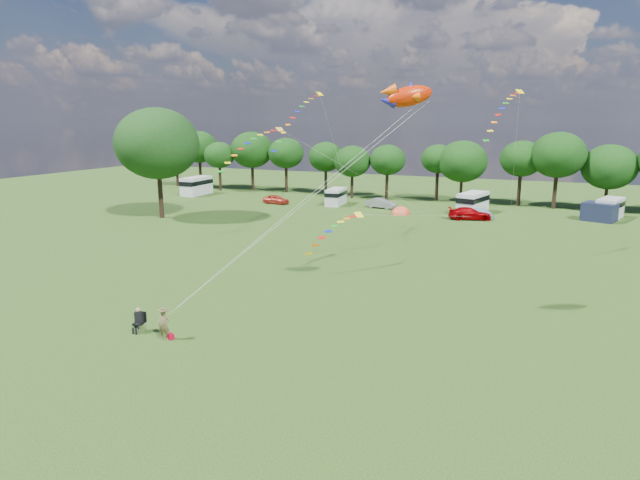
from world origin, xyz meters
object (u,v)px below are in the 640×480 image
at_px(car_c, 470,214).
at_px(car_a, 276,199).
at_px(tent_orange, 401,214).
at_px(camp_chair, 139,317).
at_px(fish_kite, 405,96).
at_px(campervan_d, 610,208).
at_px(tent_greyblue, 480,218).
at_px(car_b, 381,203).
at_px(kite_flyer, 164,325).
at_px(big_tree, 157,144).
at_px(campervan_c, 473,202).
at_px(campervan_a, 196,185).
at_px(campervan_b, 336,196).

bearing_deg(car_c, car_a, 70.20).
relative_size(tent_orange, camp_chair, 1.94).
bearing_deg(fish_kite, campervan_d, 41.32).
bearing_deg(car_c, campervan_d, -81.11).
bearing_deg(tent_orange, car_c, -2.64).
relative_size(car_c, tent_greyblue, 1.36).
bearing_deg(tent_greyblue, tent_orange, -174.43).
relative_size(car_b, campervan_d, 0.69).
relative_size(tent_greyblue, kite_flyer, 2.16).
height_order(car_a, camp_chair, camp_chair).
bearing_deg(big_tree, campervan_c, 28.06).
bearing_deg(big_tree, campervan_a, 114.58).
relative_size(kite_flyer, fish_kite, 0.51).
relative_size(car_c, camp_chair, 3.39).
relative_size(car_b, campervan_b, 0.79).
xyz_separation_m(big_tree, car_b, (22.61, 17.83, -8.34)).
height_order(car_c, campervan_a, campervan_a).
xyz_separation_m(big_tree, campervan_a, (-8.68, 18.96, -7.48)).
distance_m(big_tree, campervan_c, 40.02).
height_order(kite_flyer, camp_chair, kite_flyer).
height_order(car_b, fish_kite, fish_kite).
bearing_deg(car_a, car_c, -88.21).
xyz_separation_m(car_c, campervan_a, (-43.68, 5.09, 0.80)).
bearing_deg(tent_greyblue, camp_chair, -106.24).
distance_m(tent_greyblue, fish_kite, 38.28).
relative_size(big_tree, camp_chair, 9.21).
xyz_separation_m(campervan_d, tent_orange, (-24.16, -6.91, -1.33)).
height_order(tent_orange, fish_kite, fish_kite).
bearing_deg(big_tree, car_a, 63.92).
distance_m(big_tree, kite_flyer, 39.91).
relative_size(big_tree, car_a, 3.34).
height_order(big_tree, kite_flyer, big_tree).
height_order(car_a, tent_orange, car_a).
distance_m(car_c, tent_orange, 8.68).
bearing_deg(kite_flyer, car_b, 66.74).
height_order(campervan_b, camp_chair, campervan_b).
bearing_deg(tent_greyblue, campervan_b, 171.57).
distance_m(car_b, fish_kite, 42.58).
xyz_separation_m(big_tree, tent_orange, (26.36, 14.27, -9.00)).
distance_m(campervan_c, kite_flyer, 49.42).
bearing_deg(camp_chair, car_a, 97.36).
xyz_separation_m(car_b, tent_orange, (3.75, -3.56, -0.66)).
bearing_deg(tent_greyblue, car_b, 169.02).
distance_m(kite_flyer, fish_kite, 18.67).
bearing_deg(tent_greyblue, campervan_c, 112.99).
xyz_separation_m(car_b, kite_flyer, (2.43, -47.81, 0.16)).
bearing_deg(camp_chair, campervan_c, 64.89).
relative_size(car_c, campervan_c, 0.82).
xyz_separation_m(campervan_b, tent_orange, (10.54, -3.94, -1.22)).
distance_m(big_tree, campervan_d, 55.32).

